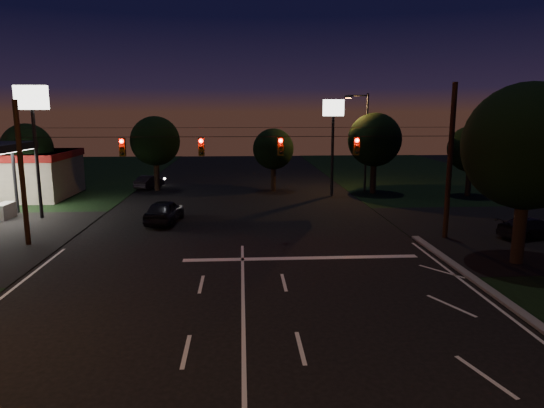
{
  "coord_description": "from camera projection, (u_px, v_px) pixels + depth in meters",
  "views": [
    {
      "loc": [
        -0.01,
        -12.13,
        7.35
      ],
      "look_at": [
        1.45,
        10.67,
        3.0
      ],
      "focal_mm": 32.0,
      "sensor_mm": 36.0,
      "label": 1
    }
  ],
  "objects": [
    {
      "name": "ground",
      "position": [
        244.0,
        385.0,
        13.27
      ],
      "size": [
        140.0,
        140.0,
        0.0
      ],
      "primitive_type": "plane",
      "color": "black",
      "rests_on": "ground"
    },
    {
      "name": "stop_bar",
      "position": [
        301.0,
        258.0,
        24.73
      ],
      "size": [
        12.0,
        0.5,
        0.01
      ],
      "primitive_type": "cube",
      "color": "silver",
      "rests_on": "ground"
    },
    {
      "name": "utility_pole_right",
      "position": [
        445.0,
        238.0,
        28.72
      ],
      "size": [
        0.3,
        0.3,
        9.0
      ],
      "primitive_type": "cylinder",
      "color": "black",
      "rests_on": "ground"
    },
    {
      "name": "utility_pole_left",
      "position": [
        29.0,
        245.0,
        27.22
      ],
      "size": [
        0.28,
        0.28,
        8.0
      ],
      "primitive_type": "cylinder",
      "color": "black",
      "rests_on": "ground"
    },
    {
      "name": "signal_span",
      "position": [
        241.0,
        146.0,
        26.91
      ],
      "size": [
        24.0,
        0.4,
        1.56
      ],
      "color": "black",
      "rests_on": "ground"
    },
    {
      "name": "pole_sign_left_near",
      "position": [
        33.0,
        118.0,
        32.65
      ],
      "size": [
        2.2,
        0.3,
        9.1
      ],
      "color": "black",
      "rests_on": "ground"
    },
    {
      "name": "pole_sign_right",
      "position": [
        333.0,
        125.0,
        42.01
      ],
      "size": [
        1.8,
        0.3,
        8.4
      ],
      "color": "black",
      "rests_on": "ground"
    },
    {
      "name": "street_light_right_far",
      "position": [
        364.0,
        135.0,
        44.36
      ],
      "size": [
        2.2,
        0.35,
        9.0
      ],
      "color": "black",
      "rests_on": "ground"
    },
    {
      "name": "tree_right_near",
      "position": [
        526.0,
        148.0,
        23.02
      ],
      "size": [
        6.0,
        6.0,
        8.76
      ],
      "color": "black",
      "rests_on": "ground"
    },
    {
      "name": "tree_far_a",
      "position": [
        28.0,
        149.0,
        40.87
      ],
      "size": [
        4.2,
        4.2,
        6.42
      ],
      "color": "black",
      "rests_on": "ground"
    },
    {
      "name": "tree_far_b",
      "position": [
        156.0,
        142.0,
        45.36
      ],
      "size": [
        4.6,
        4.6,
        6.98
      ],
      "color": "black",
      "rests_on": "ground"
    },
    {
      "name": "tree_far_c",
      "position": [
        273.0,
        149.0,
        45.18
      ],
      "size": [
        3.8,
        3.8,
        5.86
      ],
      "color": "black",
      "rests_on": "ground"
    },
    {
      "name": "tree_far_d",
      "position": [
        374.0,
        140.0,
        43.64
      ],
      "size": [
        4.8,
        4.8,
        7.3
      ],
      "color": "black",
      "rests_on": "ground"
    },
    {
      "name": "tree_far_e",
      "position": [
        470.0,
        150.0,
        42.29
      ],
      "size": [
        4.0,
        4.0,
        6.18
      ],
      "color": "black",
      "rests_on": "ground"
    },
    {
      "name": "car_oncoming_a",
      "position": [
        164.0,
        211.0,
        32.53
      ],
      "size": [
        2.4,
        4.83,
        1.58
      ],
      "primitive_type": "imported",
      "rotation": [
        0.0,
        0.0,
        3.02
      ],
      "color": "black",
      "rests_on": "ground"
    },
    {
      "name": "car_oncoming_b",
      "position": [
        149.0,
        182.0,
        47.34
      ],
      "size": [
        2.48,
        4.01,
        1.25
      ],
      "primitive_type": "imported",
      "rotation": [
        0.0,
        0.0,
        2.81
      ],
      "color": "black",
      "rests_on": "ground"
    },
    {
      "name": "car_cross",
      "position": [
        532.0,
        228.0,
        28.58
      ],
      "size": [
        4.53,
        2.66,
        1.23
      ],
      "primitive_type": "imported",
      "rotation": [
        0.0,
        0.0,
        1.8
      ],
      "color": "black",
      "rests_on": "ground"
    }
  ]
}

